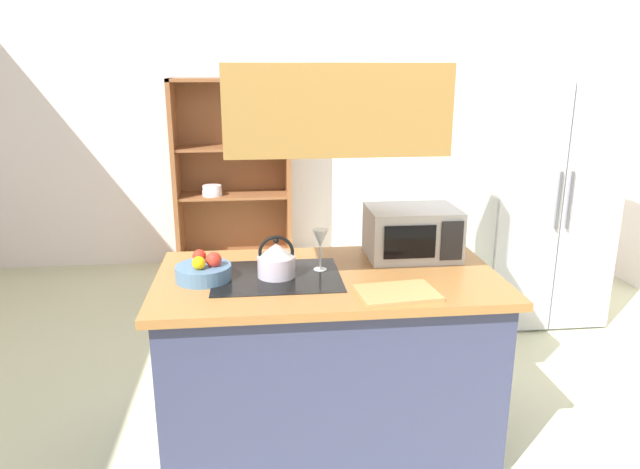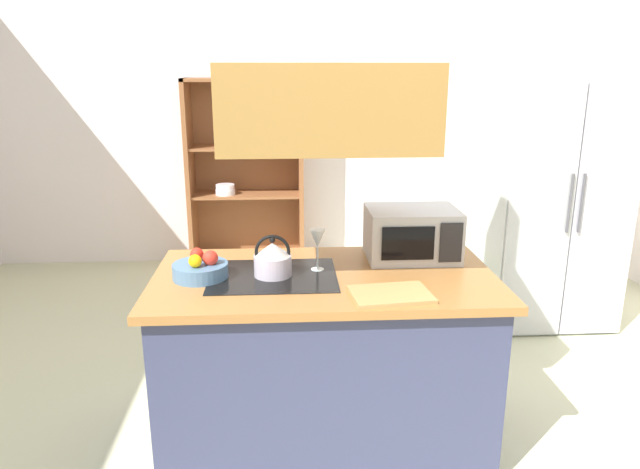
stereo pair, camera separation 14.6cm
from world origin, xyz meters
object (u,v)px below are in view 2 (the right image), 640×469
Objects in this scene: kettle at (273,259)px; cutting_board at (391,294)px; fruit_bowl at (201,269)px; dish_cabinet at (246,186)px; wine_glass_on_counter at (317,240)px; refrigerator at (549,203)px; microwave at (412,234)px.

kettle reaches higher than cutting_board.
dish_cabinet is at bearing 89.24° from fruit_bowl.
fruit_bowl is (-0.55, -0.08, -0.11)m from wine_glass_on_counter.
fruit_bowl is at bearing -90.76° from dish_cabinet.
kettle is 0.59m from cutting_board.
refrigerator is 2.76m from fruit_bowl.
kettle is at bearing -83.95° from dish_cabinet.
wine_glass_on_counter is (-1.78, -1.39, 0.16)m from refrigerator.
microwave reaches higher than wine_glass_on_counter.
dish_cabinet is 2.84m from fruit_bowl.
cutting_board is 1.65× the size of wine_glass_on_counter.
cutting_board is 0.49m from wine_glass_on_counter.
dish_cabinet is (-2.30, 1.37, -0.12)m from refrigerator.
microwave reaches higher than kettle.
wine_glass_on_counter is 0.57m from fruit_bowl.
microwave reaches higher than fruit_bowl.
refrigerator is 2.29m from cutting_board.
fruit_bowl is (-0.85, 0.28, 0.04)m from cutting_board.
fruit_bowl is at bearing -147.87° from refrigerator.
wine_glass_on_counter is 0.79× the size of fruit_bowl.
dish_cabinet is 3.82× the size of microwave.
microwave is (-1.28, -1.23, 0.14)m from refrigerator.
cutting_board is (0.51, -0.29, -0.08)m from kettle.
dish_cabinet reaches higher than fruit_bowl.
refrigerator is at bearing 37.99° from wine_glass_on_counter.
kettle reaches higher than fruit_bowl.
kettle is at bearing -161.78° from microwave.
dish_cabinet is 3.22m from cutting_board.
refrigerator is 8.64× the size of wine_glass_on_counter.
dish_cabinet is 5.17× the size of cutting_board.
dish_cabinet reaches higher than cutting_board.
cutting_board is at bearing -50.41° from wine_glass_on_counter.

